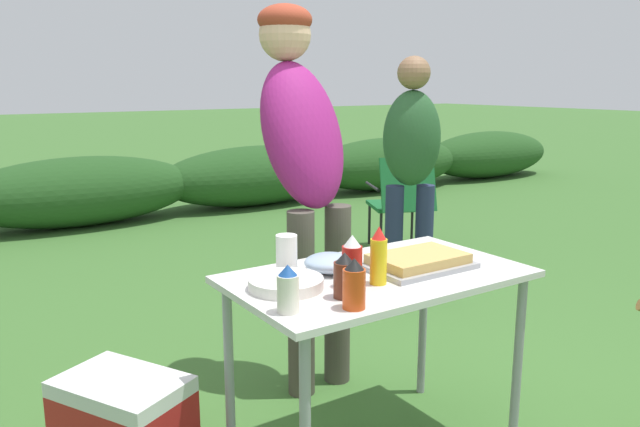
{
  "coord_description": "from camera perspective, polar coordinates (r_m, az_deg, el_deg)",
  "views": [
    {
      "loc": [
        -1.4,
        -1.73,
        1.43
      ],
      "look_at": [
        0.02,
        0.42,
        0.89
      ],
      "focal_mm": 35.0,
      "sensor_mm": 36.0,
      "label": 1
    }
  ],
  "objects": [
    {
      "name": "hot_sauce_bottle",
      "position": [
        1.95,
        3.14,
        -6.51
      ],
      "size": [
        0.07,
        0.07,
        0.16
      ],
      "color": "#CC4214",
      "rests_on": "folding_table"
    },
    {
      "name": "standing_person_in_gray_fleece",
      "position": [
        4.13,
        8.35,
        5.13
      ],
      "size": [
        0.46,
        0.41,
        1.6
      ],
      "rotation": [
        0.0,
        0.0,
        -0.45
      ],
      "color": "#232D4C",
      "rests_on": "ground"
    },
    {
      "name": "standing_person_with_beanie",
      "position": [
        2.89,
        -1.58,
        5.78
      ],
      "size": [
        0.42,
        0.55,
        1.79
      ],
      "rotation": [
        0.0,
        0.0,
        0.07
      ],
      "color": "#4C473D",
      "rests_on": "ground"
    },
    {
      "name": "cooler_box",
      "position": [
        2.62,
        -17.52,
        -17.58
      ],
      "size": [
        0.51,
        0.57,
        0.34
      ],
      "rotation": [
        0.0,
        0.0,
        2.07
      ],
      "color": "#B21E1E",
      "rests_on": "ground"
    },
    {
      "name": "mayo_bottle",
      "position": [
        1.92,
        -2.96,
        -6.97
      ],
      "size": [
        0.07,
        0.07,
        0.15
      ],
      "color": "silver",
      "rests_on": "folding_table"
    },
    {
      "name": "plate_stack",
      "position": [
        2.15,
        -3.13,
        -6.4
      ],
      "size": [
        0.26,
        0.26,
        0.04
      ],
      "primitive_type": "cylinder",
      "color": "white",
      "rests_on": "folding_table"
    },
    {
      "name": "mustard_bottle",
      "position": [
        2.19,
        5.38,
        -3.96
      ],
      "size": [
        0.06,
        0.06,
        0.21
      ],
      "color": "yellow",
      "rests_on": "folding_table"
    },
    {
      "name": "bbq_sauce_bottle",
      "position": [
        2.05,
        2.24,
        -5.75
      ],
      "size": [
        0.07,
        0.07,
        0.15
      ],
      "color": "#562314",
      "rests_on": "folding_table"
    },
    {
      "name": "shrub_hedge",
      "position": [
        6.77,
        -21.03,
        1.91
      ],
      "size": [
        14.4,
        0.9,
        0.7
      ],
      "color": "#234C1E",
      "rests_on": "ground"
    },
    {
      "name": "paper_cup_stack",
      "position": [
        2.32,
        -3.07,
        -3.67
      ],
      "size": [
        0.08,
        0.08,
        0.14
      ],
      "primitive_type": "cylinder",
      "color": "white",
      "rests_on": "folding_table"
    },
    {
      "name": "camp_chair_green_behind_table",
      "position": [
        5.34,
        7.47,
        1.38
      ],
      "size": [
        0.66,
        0.73,
        0.83
      ],
      "rotation": [
        0.0,
        0.0,
        -0.42
      ],
      "color": "#19602D",
      "rests_on": "ground"
    },
    {
      "name": "food_tray",
      "position": [
        2.4,
        8.96,
        -4.36
      ],
      "size": [
        0.4,
        0.26,
        0.06
      ],
      "color": "#9E9EA3",
      "rests_on": "folding_table"
    },
    {
      "name": "ketchup_bottle",
      "position": [
        2.15,
        2.94,
        -4.47
      ],
      "size": [
        0.07,
        0.07,
        0.18
      ],
      "color": "red",
      "rests_on": "folding_table"
    },
    {
      "name": "mixing_bowl",
      "position": [
        2.33,
        0.91,
        -4.52
      ],
      "size": [
        0.19,
        0.19,
        0.07
      ],
      "primitive_type": "ellipsoid",
      "color": "#99B2CC",
      "rests_on": "folding_table"
    },
    {
      "name": "folding_table",
      "position": [
        2.36,
        5.28,
        -7.24
      ],
      "size": [
        1.1,
        0.64,
        0.74
      ],
      "color": "silver",
      "rests_on": "ground"
    }
  ]
}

